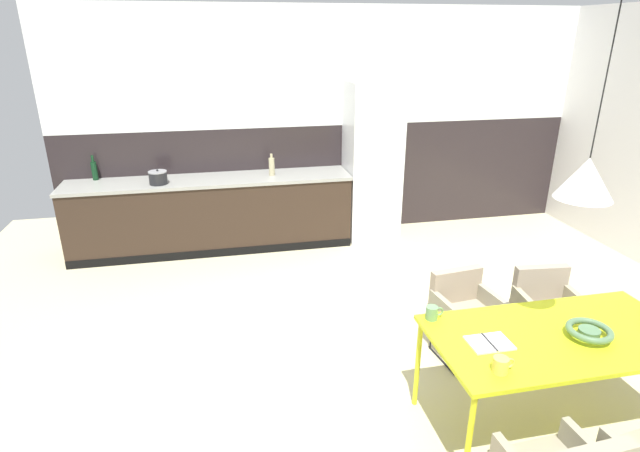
# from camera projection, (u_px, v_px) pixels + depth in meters

# --- Properties ---
(ground_plane) EXTENTS (8.99, 8.99, 0.00)m
(ground_plane) POSITION_uv_depth(u_px,v_px,m) (420.00, 370.00, 4.09)
(ground_plane) COLOR #C0B58A
(back_wall_splashback_dark) EXTENTS (6.91, 0.12, 1.45)m
(back_wall_splashback_dark) POSITION_uv_depth(u_px,v_px,m) (331.00, 178.00, 6.79)
(back_wall_splashback_dark) COLOR black
(back_wall_splashback_dark) RESTS_ON ground
(back_wall_panel_upper) EXTENTS (6.91, 0.12, 1.45)m
(back_wall_panel_upper) POSITION_uv_depth(u_px,v_px,m) (332.00, 66.00, 6.27)
(back_wall_panel_upper) COLOR silver
(back_wall_panel_upper) RESTS_ON back_wall_splashback_dark
(kitchen_counter) EXTENTS (3.44, 0.63, 0.91)m
(kitchen_counter) POSITION_uv_depth(u_px,v_px,m) (213.00, 214.00, 6.25)
(kitchen_counter) COLOR #2E2219
(kitchen_counter) RESTS_ON ground
(refrigerator_column) EXTENTS (0.66, 0.60, 2.02)m
(refrigerator_column) POSITION_uv_depth(u_px,v_px,m) (372.00, 162.00, 6.45)
(refrigerator_column) COLOR silver
(refrigerator_column) RESTS_ON ground
(dining_table) EXTENTS (1.69, 0.85, 0.74)m
(dining_table) POSITION_uv_depth(u_px,v_px,m) (559.00, 340.00, 3.27)
(dining_table) COLOR #CAD11B
(dining_table) RESTS_ON ground
(armchair_near_window) EXTENTS (0.54, 0.52, 0.73)m
(armchair_near_window) POSITION_uv_depth(u_px,v_px,m) (463.00, 303.00, 4.15)
(armchair_near_window) COLOR gray
(armchair_near_window) RESTS_ON ground
(armchair_facing_counter) EXTENTS (0.53, 0.52, 0.74)m
(armchair_facing_counter) POSITION_uv_depth(u_px,v_px,m) (546.00, 301.00, 4.17)
(armchair_facing_counter) COLOR gray
(armchair_facing_counter) RESTS_ON ground
(fruit_bowl) EXTENTS (0.28, 0.28, 0.07)m
(fruit_bowl) POSITION_uv_depth(u_px,v_px,m) (589.00, 331.00, 3.21)
(fruit_bowl) COLOR #4C704C
(fruit_bowl) RESTS_ON dining_table
(open_book) EXTENTS (0.27, 0.20, 0.02)m
(open_book) POSITION_uv_depth(u_px,v_px,m) (489.00, 343.00, 3.16)
(open_book) COLOR white
(open_book) RESTS_ON dining_table
(mug_short_terracotta) EXTENTS (0.13, 0.09, 0.09)m
(mug_short_terracotta) POSITION_uv_depth(u_px,v_px,m) (501.00, 365.00, 2.88)
(mug_short_terracotta) COLOR gold
(mug_short_terracotta) RESTS_ON dining_table
(mug_white_ceramic) EXTENTS (0.13, 0.08, 0.09)m
(mug_white_ceramic) POSITION_uv_depth(u_px,v_px,m) (432.00, 313.00, 3.42)
(mug_white_ceramic) COLOR #5B8456
(mug_white_ceramic) RESTS_ON dining_table
(cooking_pot) EXTENTS (0.21, 0.21, 0.18)m
(cooking_pot) POSITION_uv_depth(u_px,v_px,m) (158.00, 178.00, 5.84)
(cooking_pot) COLOR black
(cooking_pot) RESTS_ON kitchen_counter
(bottle_oil_tall) EXTENTS (0.07, 0.07, 0.27)m
(bottle_oil_tall) POSITION_uv_depth(u_px,v_px,m) (272.00, 166.00, 6.19)
(bottle_oil_tall) COLOR tan
(bottle_oil_tall) RESTS_ON kitchen_counter
(bottle_vinegar_dark) EXTENTS (0.07, 0.07, 0.30)m
(bottle_vinegar_dark) POSITION_uv_depth(u_px,v_px,m) (94.00, 170.00, 5.99)
(bottle_vinegar_dark) COLOR #0F3319
(bottle_vinegar_dark) RESTS_ON kitchen_counter
(pendant_lamp_over_table_near) EXTENTS (0.33, 0.33, 1.19)m
(pendant_lamp_over_table_near) POSITION_uv_depth(u_px,v_px,m) (586.00, 178.00, 2.93)
(pendant_lamp_over_table_near) COLOR black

